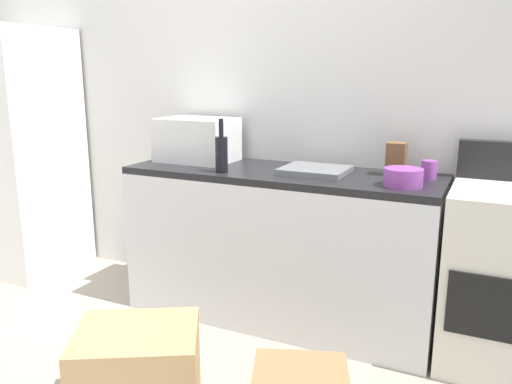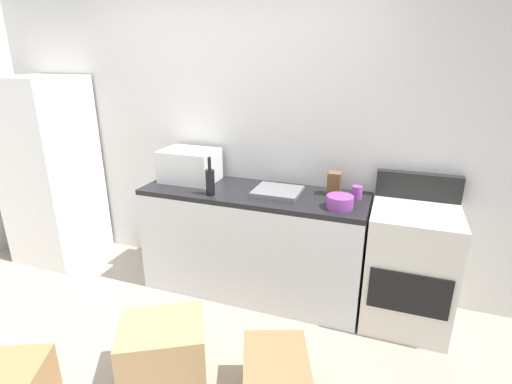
# 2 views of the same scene
# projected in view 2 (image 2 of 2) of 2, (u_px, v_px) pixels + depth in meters

# --- Properties ---
(ground_plane) EXTENTS (6.00, 6.00, 0.00)m
(ground_plane) POSITION_uv_depth(u_px,v_px,m) (142.00, 381.00, 2.44)
(ground_plane) COLOR #9E9384
(wall_back) EXTENTS (5.00, 0.10, 2.60)m
(wall_back) POSITION_uv_depth(u_px,v_px,m) (235.00, 131.00, 3.38)
(wall_back) COLOR silver
(wall_back) RESTS_ON ground_plane
(kitchen_counter) EXTENTS (1.80, 0.60, 0.90)m
(kitchen_counter) POSITION_uv_depth(u_px,v_px,m) (253.00, 242.00, 3.26)
(kitchen_counter) COLOR silver
(kitchen_counter) RESTS_ON ground_plane
(refrigerator) EXTENTS (0.68, 0.66, 1.75)m
(refrigerator) POSITION_uv_depth(u_px,v_px,m) (51.00, 171.00, 3.73)
(refrigerator) COLOR white
(refrigerator) RESTS_ON ground_plane
(stove_oven) EXTENTS (0.60, 0.61, 1.10)m
(stove_oven) POSITION_uv_depth(u_px,v_px,m) (409.00, 265.00, 2.87)
(stove_oven) COLOR silver
(stove_oven) RESTS_ON ground_plane
(microwave) EXTENTS (0.46, 0.34, 0.27)m
(microwave) POSITION_uv_depth(u_px,v_px,m) (190.00, 165.00, 3.33)
(microwave) COLOR white
(microwave) RESTS_ON kitchen_counter
(sink_basin) EXTENTS (0.36, 0.32, 0.03)m
(sink_basin) POSITION_uv_depth(u_px,v_px,m) (278.00, 191.00, 3.06)
(sink_basin) COLOR slate
(sink_basin) RESTS_ON kitchen_counter
(wine_bottle) EXTENTS (0.07, 0.07, 0.30)m
(wine_bottle) POSITION_uv_depth(u_px,v_px,m) (210.00, 181.00, 2.99)
(wine_bottle) COLOR black
(wine_bottle) RESTS_ON kitchen_counter
(coffee_mug) EXTENTS (0.08, 0.08, 0.10)m
(coffee_mug) POSITION_uv_depth(u_px,v_px,m) (357.00, 193.00, 2.93)
(coffee_mug) COLOR purple
(coffee_mug) RESTS_ON kitchen_counter
(knife_block) EXTENTS (0.10, 0.10, 0.18)m
(knife_block) POSITION_uv_depth(u_px,v_px,m) (334.00, 184.00, 3.00)
(knife_block) COLOR brown
(knife_block) RESTS_ON kitchen_counter
(mixing_bowl) EXTENTS (0.19, 0.19, 0.09)m
(mixing_bowl) POSITION_uv_depth(u_px,v_px,m) (340.00, 202.00, 2.76)
(mixing_bowl) COLOR purple
(mixing_bowl) RESTS_ON kitchen_counter
(cardboard_box_large) EXTENTS (0.64, 0.60, 0.41)m
(cardboard_box_large) POSITION_uv_depth(u_px,v_px,m) (163.00, 353.00, 2.39)
(cardboard_box_large) COLOR tan
(cardboard_box_large) RESTS_ON ground_plane
(cardboard_box_small) EXTENTS (0.50, 0.54, 0.33)m
(cardboard_box_small) POSITION_uv_depth(u_px,v_px,m) (276.00, 379.00, 2.24)
(cardboard_box_small) COLOR olive
(cardboard_box_small) RESTS_ON ground_plane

